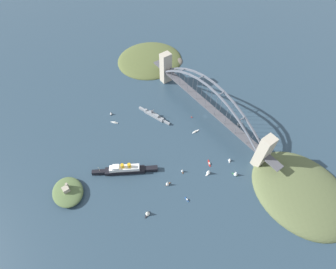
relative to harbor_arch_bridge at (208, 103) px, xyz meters
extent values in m
plane|color=#283D4C|center=(0.00, 0.00, -30.44)|extent=(1400.00, 1400.00, 0.00)
cube|color=#ADA38E|center=(-116.77, 0.00, -0.95)|extent=(14.21, 18.31, 58.99)
cube|color=#ADA38E|center=(116.77, 0.00, -0.95)|extent=(14.21, 18.31, 58.99)
cube|color=#47474C|center=(0.00, 0.00, -5.18)|extent=(219.33, 13.06, 2.40)
cube|color=#47474C|center=(-135.87, 0.00, -5.18)|extent=(24.00, 13.06, 2.40)
cube|color=#47474C|center=(135.87, 0.00, -5.18)|extent=(24.00, 13.06, 2.40)
cube|color=slate|center=(-101.89, -5.88, 2.92)|extent=(24.51, 1.80, 18.80)
cube|color=slate|center=(-79.25, -5.88, 17.33)|extent=(24.20, 1.80, 15.40)
cube|color=slate|center=(-56.61, -5.88, 28.13)|extent=(23.83, 1.80, 11.97)
cube|color=slate|center=(-33.96, -5.88, 35.33)|extent=(23.39, 1.80, 8.51)
cube|color=slate|center=(-11.32, -5.88, 38.93)|extent=(22.90, 1.80, 4.99)
cube|color=slate|center=(11.32, -5.88, 38.93)|extent=(22.90, 1.80, 4.99)
cube|color=slate|center=(33.96, -5.88, 35.33)|extent=(23.39, 1.80, 8.51)
cube|color=slate|center=(56.61, -5.88, 28.13)|extent=(23.83, 1.80, 11.97)
cube|color=slate|center=(79.25, -5.88, 17.33)|extent=(24.20, 1.80, 15.40)
cube|color=slate|center=(101.89, -5.88, 2.92)|extent=(24.51, 1.80, 18.80)
cube|color=slate|center=(-101.89, 5.88, 2.92)|extent=(24.51, 1.80, 18.80)
cube|color=slate|center=(-79.25, 5.88, 17.33)|extent=(24.20, 1.80, 15.40)
cube|color=slate|center=(-56.61, 5.88, 28.13)|extent=(23.83, 1.80, 11.97)
cube|color=slate|center=(-33.96, 5.88, 35.33)|extent=(23.39, 1.80, 8.51)
cube|color=slate|center=(-11.32, 5.88, 38.93)|extent=(22.90, 1.80, 4.99)
cube|color=slate|center=(11.32, 5.88, 38.93)|extent=(22.90, 1.80, 4.99)
cube|color=slate|center=(33.96, 5.88, 35.33)|extent=(23.39, 1.80, 8.51)
cube|color=slate|center=(56.61, 5.88, 28.13)|extent=(23.83, 1.80, 11.97)
cube|color=slate|center=(79.25, 5.88, 17.33)|extent=(24.20, 1.80, 15.40)
cube|color=slate|center=(101.89, 5.88, 2.92)|extent=(24.51, 1.80, 18.80)
cube|color=slate|center=(-113.21, 0.00, -5.18)|extent=(1.40, 11.76, 1.40)
cube|color=slate|center=(-67.93, 0.00, 23.63)|extent=(1.40, 11.76, 1.40)
cube|color=slate|center=(-22.64, 0.00, 38.03)|extent=(1.40, 11.76, 1.40)
cube|color=slate|center=(22.64, 0.00, 38.03)|extent=(1.40, 11.76, 1.40)
cube|color=slate|center=(67.93, 0.00, 23.63)|extent=(1.40, 11.76, 1.40)
cube|color=slate|center=(113.21, 0.00, -5.18)|extent=(1.40, 11.76, 1.40)
cylinder|color=slate|center=(-90.57, -5.88, 3.52)|extent=(0.56, 0.56, 15.00)
cylinder|color=slate|center=(-90.57, 5.88, 3.52)|extent=(0.56, 0.56, 15.00)
cylinder|color=slate|center=(-67.93, -5.88, 9.83)|extent=(0.56, 0.56, 27.60)
cylinder|color=slate|center=(-67.93, 5.88, 9.83)|extent=(0.56, 0.56, 27.60)
cylinder|color=slate|center=(-45.29, -5.88, 14.33)|extent=(0.56, 0.56, 36.60)
cylinder|color=slate|center=(-45.29, 5.88, 14.33)|extent=(0.56, 0.56, 36.60)
cylinder|color=slate|center=(-22.64, -5.88, 17.03)|extent=(0.56, 0.56, 42.00)
cylinder|color=slate|center=(-22.64, 5.88, 17.03)|extent=(0.56, 0.56, 42.00)
cylinder|color=slate|center=(0.00, -5.88, 17.93)|extent=(0.56, 0.56, 43.80)
cylinder|color=slate|center=(0.00, 5.88, 17.93)|extent=(0.56, 0.56, 43.80)
cylinder|color=slate|center=(22.64, -5.88, 17.03)|extent=(0.56, 0.56, 42.00)
cylinder|color=slate|center=(22.64, 5.88, 17.03)|extent=(0.56, 0.56, 42.00)
cylinder|color=slate|center=(45.29, -5.88, 14.33)|extent=(0.56, 0.56, 36.60)
cylinder|color=slate|center=(45.29, 5.88, 14.33)|extent=(0.56, 0.56, 36.60)
cylinder|color=slate|center=(67.93, -5.88, 9.83)|extent=(0.56, 0.56, 27.60)
cylinder|color=slate|center=(67.93, 5.88, 9.83)|extent=(0.56, 0.56, 27.60)
cylinder|color=slate|center=(90.57, -5.88, 3.52)|extent=(0.56, 0.56, 15.00)
cylinder|color=slate|center=(90.57, 5.88, 3.52)|extent=(0.56, 0.56, 15.00)
ellipsoid|color=#515B38|center=(-183.08, -11.82, -30.44)|extent=(140.80, 118.65, 29.73)
ellipsoid|color=#756B5B|center=(-214.76, -44.45, -30.44)|extent=(49.28, 35.60, 16.35)
ellipsoid|color=#4C562D|center=(190.18, -10.91, -30.44)|extent=(131.26, 135.81, 20.31)
ellipsoid|color=#756B5B|center=(160.65, -48.26, -30.44)|extent=(45.94, 40.74, 11.17)
cube|color=black|center=(-13.94, 165.97, -27.17)|extent=(38.56, 53.51, 6.53)
cube|color=black|center=(5.72, 197.93, -27.17)|extent=(14.81, 19.04, 6.53)
cube|color=black|center=(-33.61, 134.02, -27.17)|extent=(15.81, 19.66, 6.53)
cube|color=white|center=(-13.94, 165.97, -20.83)|extent=(29.82, 40.69, 6.14)
cube|color=white|center=(-7.86, 175.86, -16.16)|extent=(11.66, 12.09, 3.20)
cylinder|color=gold|center=(-12.84, 167.77, -14.40)|extent=(4.79, 4.79, 6.72)
cylinder|color=gold|center=(-17.82, 159.68, -14.40)|extent=(4.79, 4.79, 6.72)
cylinder|color=tan|center=(4.49, 195.94, -18.91)|extent=(0.50, 0.50, 10.00)
cube|color=gray|center=(50.96, 71.94, -28.33)|extent=(39.11, 18.07, 4.23)
cube|color=gray|center=(26.19, 63.94, -28.33)|extent=(13.27, 6.73, 4.23)
cube|color=gray|center=(75.73, 79.95, -28.33)|extent=(13.44, 7.27, 4.23)
cube|color=gray|center=(50.96, 71.94, -24.70)|extent=(20.14, 10.85, 3.02)
cylinder|color=gray|center=(33.93, 66.44, -25.11)|extent=(4.46, 4.46, 2.20)
cylinder|color=gray|center=(67.99, 77.45, -25.11)|extent=(4.46, 4.46, 2.20)
cylinder|color=gray|center=(50.96, 71.94, -18.19)|extent=(0.60, 0.60, 10.00)
cylinder|color=#4C4C51|center=(54.68, 73.14, -20.99)|extent=(3.50, 3.50, 4.40)
ellipsoid|color=#4C6038|center=(1.79, 245.43, -25.76)|extent=(47.73, 39.72, 9.36)
cube|color=#9E937F|center=(1.79, 245.43, -18.66)|extent=(8.00, 8.00, 8.58)
cylinder|color=gray|center=(6.29, 241.93, -18.23)|extent=(3.60, 3.60, 9.44)
cylinder|color=#B7B7B2|center=(-47.48, -33.51, -29.99)|extent=(3.83, 5.41, 0.90)
cylinder|color=#B7B7B2|center=(-50.38, -31.71, -29.99)|extent=(3.83, 5.41, 0.90)
cylinder|color=navy|center=(-47.48, -33.51, -28.96)|extent=(0.14, 0.14, 1.17)
cylinder|color=navy|center=(-50.38, -31.71, -28.96)|extent=(0.14, 0.14, 1.17)
ellipsoid|color=beige|center=(-48.93, -32.61, -27.76)|extent=(5.39, 7.63, 1.23)
cylinder|color=navy|center=(-50.89, -35.76, -27.76)|extent=(1.41, 1.29, 1.16)
cube|color=beige|center=(-49.48, -33.48, -27.24)|extent=(10.85, 7.63, 0.20)
cube|color=beige|center=(-47.02, -29.54, -27.64)|extent=(4.36, 3.29, 0.12)
cube|color=navy|center=(-47.02, -29.54, -26.40)|extent=(0.68, 1.00, 1.50)
cube|color=black|center=(99.27, 129.08, -29.99)|extent=(4.77, 3.53, 0.90)
cube|color=black|center=(101.93, 128.00, -29.99)|extent=(1.68, 1.40, 0.90)
cube|color=black|center=(96.61, 130.17, -29.99)|extent=(1.75, 1.57, 0.90)
cylinder|color=tan|center=(99.60, 128.95, -26.64)|extent=(0.16, 0.16, 5.81)
cone|color=white|center=(98.43, 129.42, -26.93)|extent=(5.15, 5.15, 4.65)
cube|color=silver|center=(-86.93, 72.05, -30.03)|extent=(3.56, 6.26, 0.82)
cube|color=silver|center=(-87.68, 75.91, -30.03)|extent=(1.47, 2.14, 0.82)
cube|color=silver|center=(-86.19, 68.19, -30.03)|extent=(1.69, 2.18, 0.82)
cylinder|color=tan|center=(-87.03, 72.54, -24.83)|extent=(0.16, 0.16, 9.57)
cone|color=white|center=(-86.70, 70.85, -25.31)|extent=(6.33, 6.33, 7.65)
cube|color=brown|center=(-63.13, 99.64, -30.04)|extent=(3.95, 2.62, 0.79)
cube|color=brown|center=(-65.43, 100.51, -30.04)|extent=(1.38, 1.03, 0.79)
cube|color=brown|center=(-60.82, 98.77, -30.04)|extent=(1.42, 1.15, 0.79)
cylinder|color=tan|center=(-63.41, 99.75, -26.46)|extent=(0.16, 0.16, 6.38)
cone|color=white|center=(-62.41, 99.36, -26.78)|extent=(4.36, 4.36, 5.10)
cube|color=#234C8C|center=(-99.49, 120.85, -29.98)|extent=(4.87, 1.86, 0.92)
cube|color=#234C8C|center=(-96.27, 120.79, -29.98)|extent=(1.63, 1.00, 0.92)
cube|color=#234C8C|center=(-102.72, 120.92, -29.98)|extent=(1.63, 1.20, 0.92)
cube|color=beige|center=(-100.10, 120.87, -28.86)|extent=(2.45, 1.46, 1.31)
cube|color=silver|center=(-16.71, 35.85, -29.96)|extent=(2.92, 7.91, 0.95)
cube|color=silver|center=(-17.02, 30.67, -29.96)|extent=(1.50, 2.67, 0.95)
cube|color=silver|center=(-16.40, 41.02, -29.96)|extent=(1.77, 2.68, 0.95)
cube|color=beige|center=(-16.65, 36.82, -28.99)|extent=(2.19, 4.00, 1.00)
cube|color=brown|center=(-66.58, 127.85, -30.00)|extent=(2.16, 4.97, 0.89)
cube|color=brown|center=(-66.40, 124.61, -30.00)|extent=(0.94, 1.67, 0.89)
cube|color=brown|center=(-66.76, 131.10, -30.00)|extent=(1.11, 1.68, 0.89)
cylinder|color=tan|center=(-66.56, 127.45, -25.11)|extent=(0.16, 0.16, 8.88)
cone|color=white|center=(-66.63, 128.87, -25.55)|extent=(4.70, 4.70, 7.10)
cube|color=silver|center=(-89.79, 31.64, -30.04)|extent=(3.94, 4.17, 0.80)
cube|color=silver|center=(-91.62, 33.72, -30.04)|extent=(1.45, 1.51, 0.80)
cube|color=silver|center=(-87.97, 29.56, -30.04)|extent=(1.56, 1.61, 0.80)
cylinder|color=tan|center=(-90.02, 31.90, -26.42)|extent=(0.16, 0.16, 6.44)
cone|color=white|center=(-89.22, 30.99, -26.75)|extent=(5.37, 5.37, 5.15)
cube|color=silver|center=(78.55, 134.06, -29.82)|extent=(7.14, 6.48, 1.23)
cube|color=silver|center=(82.29, 137.15, -29.82)|extent=(2.71, 2.56, 1.23)
cube|color=silver|center=(74.80, 130.97, -29.82)|extent=(2.88, 2.76, 1.23)
cube|color=beige|center=(77.84, 133.48, -28.66)|extent=(4.03, 3.79, 1.09)
cube|color=#2D6B3D|center=(-110.37, 41.55, -29.99)|extent=(5.98, 4.00, 0.90)
cube|color=#2D6B3D|center=(-106.89, 42.86, -29.99)|extent=(2.08, 1.57, 0.90)
cube|color=#2D6B3D|center=(-113.85, 40.24, -29.99)|extent=(2.15, 1.76, 0.90)
cylinder|color=tan|center=(-109.93, 41.71, -24.95)|extent=(0.16, 0.16, 9.19)
cone|color=white|center=(-111.46, 41.14, -25.41)|extent=(6.58, 6.58, 7.35)
cube|color=black|center=(-86.09, 175.21, -29.97)|extent=(4.98, 6.64, 0.93)
cube|color=black|center=(-87.71, 178.88, -29.97)|extent=(1.96, 2.34, 0.93)
cube|color=black|center=(-84.47, 171.53, -29.97)|extent=(2.19, 2.44, 0.93)
cylinder|color=tan|center=(-86.29, 175.67, -25.32)|extent=(0.16, 0.16, 8.37)
cone|color=silver|center=(-85.58, 174.06, -25.74)|extent=(7.28, 7.28, 6.70)
cube|color=#B2231E|center=(-74.84, 58.59, -30.01)|extent=(7.36, 5.44, 0.85)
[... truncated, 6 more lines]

